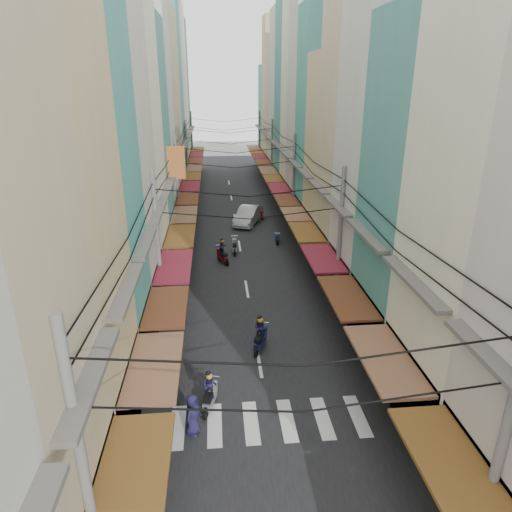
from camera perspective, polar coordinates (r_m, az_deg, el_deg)
ground at (r=23.58m, az=-0.09°, el=-10.40°), size 160.00×160.00×0.00m
road at (r=41.90m, az=-2.54°, el=4.04°), size 10.00×80.00×0.02m
sidewalk_left at (r=42.13m, az=-11.42°, el=3.75°), size 3.00×80.00×0.06m
sidewalk_right at (r=42.67m, az=6.23°, el=4.28°), size 3.00×80.00×0.06m
crosswalk at (r=18.74m, az=1.65°, el=-19.94°), size 7.55×2.40×0.01m
building_row_left at (r=37.17m, az=-15.34°, el=16.51°), size 7.80×67.67×23.70m
building_row_right at (r=37.83m, az=10.08°, el=16.42°), size 7.80×68.98×22.59m
utility_poles at (r=35.53m, az=-2.31°, el=11.84°), size 10.20×66.13×8.20m
white_car at (r=41.97m, az=-1.01°, el=4.07°), size 5.93×3.91×1.95m
bicycle at (r=23.37m, az=19.58°, el=-12.10°), size 1.93×1.10×1.25m
moving_scooters at (r=28.76m, az=-1.94°, el=-3.11°), size 5.74×28.28×1.85m
parked_scooters at (r=21.17m, az=10.85°, el=-13.37°), size 13.02×15.53×1.01m
pedestrians at (r=26.74m, az=-8.66°, el=-4.04°), size 12.69×20.50×2.20m
market_umbrella at (r=18.25m, az=22.90°, el=-14.55°), size 2.36×2.36×2.49m
traffic_sign at (r=22.74m, az=14.85°, el=-6.25°), size 0.10×0.64×2.94m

